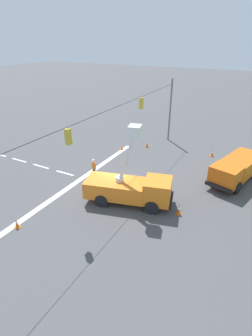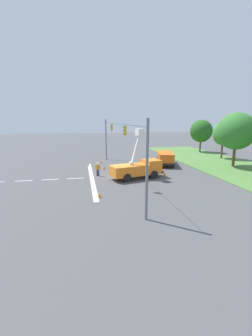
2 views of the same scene
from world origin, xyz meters
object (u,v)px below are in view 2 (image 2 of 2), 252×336
tree_far_west (201,131)px  road_worker (98,168)px  tree_west (223,133)px  utility_truck_bucket_lift (138,168)px  traffic_cone_near_bucket (165,173)px  traffic_cone_mid_right (101,161)px  traffic_cone_foreground_right (141,159)px  tree_centre (236,131)px  traffic_cone_foreground_left (99,194)px  traffic_cone_mid_left (104,167)px  utility_truck_support_near (165,157)px  traffic_cone_lane_edge_a (88,164)px

tree_far_west → road_worker: tree_far_west is taller
tree_west → utility_truck_bucket_lift: size_ratio=1.01×
traffic_cone_near_bucket → tree_far_west: bearing=141.0°
traffic_cone_mid_right → tree_west: bearing=89.8°
tree_far_west → traffic_cone_foreground_right: tree_far_west is taller
tree_far_west → tree_centre: 16.30m
traffic_cone_foreground_left → traffic_cone_mid_left: 11.99m
utility_truck_support_near → traffic_cone_mid_left: size_ratio=9.21×
traffic_cone_foreground_left → utility_truck_bucket_lift: bearing=139.8°
tree_centre → traffic_cone_mid_right: 21.49m
traffic_cone_foreground_left → traffic_cone_mid_left: size_ratio=0.91×
utility_truck_bucket_lift → traffic_cone_mid_right: utility_truck_bucket_lift is taller
tree_west → traffic_cone_foreground_left: bearing=-54.7°
traffic_cone_foreground_right → traffic_cone_mid_right: size_ratio=0.94×
tree_west → traffic_cone_mid_left: 23.35m
traffic_cone_foreground_left → traffic_cone_lane_edge_a: bearing=-177.9°
tree_west → traffic_cone_near_bucket: size_ratio=8.78×
utility_truck_bucket_lift → traffic_cone_near_bucket: (-0.32, 3.68, -0.92)m
tree_centre → traffic_cone_mid_left: bearing=-95.8°
utility_truck_bucket_lift → tree_centre: bearing=103.1°
utility_truck_bucket_lift → traffic_cone_near_bucket: utility_truck_bucket_lift is taller
traffic_cone_mid_right → traffic_cone_lane_edge_a: 2.98m
tree_centre → tree_far_west: bearing=168.2°
traffic_cone_foreground_left → traffic_cone_near_bucket: traffic_cone_near_bucket is taller
tree_far_west → traffic_cone_foreground_left: bearing=-43.6°
utility_truck_support_near → traffic_cone_mid_right: (-3.61, -9.97, -0.85)m
traffic_cone_mid_left → traffic_cone_foreground_left: bearing=-7.8°
tree_west → traffic_cone_mid_left: size_ratio=9.42×
tree_west → traffic_cone_lane_edge_a: 25.03m
traffic_cone_mid_right → traffic_cone_mid_left: bearing=-0.0°
road_worker → traffic_cone_foreground_left: size_ratio=2.66×
traffic_cone_mid_right → traffic_cone_near_bucket: 12.86m
traffic_cone_mid_right → traffic_cone_near_bucket: size_ratio=0.92×
utility_truck_bucket_lift → traffic_cone_mid_right: 11.56m
tree_far_west → tree_west: 8.83m
traffic_cone_foreground_right → tree_west: bearing=86.4°
tree_west → tree_centre: bearing=-21.2°
utility_truck_support_near → traffic_cone_foreground_right: size_ratio=9.90×
traffic_cone_near_bucket → traffic_cone_foreground_left: bearing=-53.9°
utility_truck_bucket_lift → traffic_cone_mid_left: size_ratio=9.34×
utility_truck_bucket_lift → traffic_cone_foreground_right: bearing=163.2°
tree_west → traffic_cone_foreground_left: size_ratio=10.34×
tree_centre → traffic_cone_lane_edge_a: 23.00m
tree_centre → utility_truck_support_near: size_ratio=1.22×
utility_truck_bucket_lift → road_worker: 5.17m
traffic_cone_lane_edge_a → traffic_cone_foreground_left: bearing=2.1°
traffic_cone_foreground_left → traffic_cone_mid_left: traffic_cone_mid_left is taller
traffic_cone_foreground_right → traffic_cone_near_bucket: traffic_cone_near_bucket is taller
traffic_cone_mid_left → traffic_cone_near_bucket: 9.04m
traffic_cone_near_bucket → traffic_cone_mid_right: bearing=-145.7°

